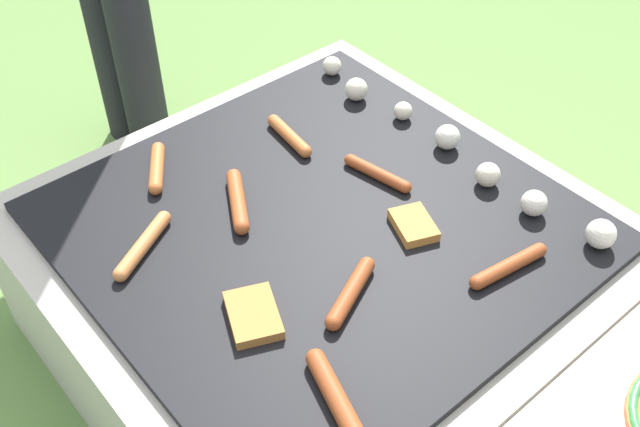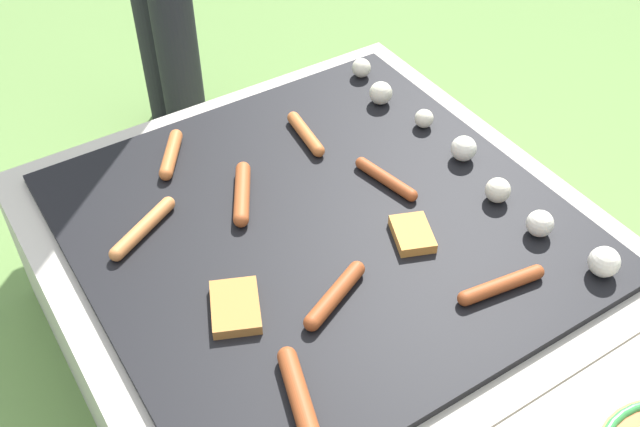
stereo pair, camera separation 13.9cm
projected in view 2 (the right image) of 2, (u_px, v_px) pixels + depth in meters
name	position (u px, v px, depth m)	size (l,w,h in m)	color
ground_plane	(320.00, 342.00, 1.67)	(14.00, 14.00, 0.00)	#608442
grill	(320.00, 287.00, 1.54)	(0.99, 0.99, 0.37)	#B2AA9E
sausage_front_center	(143.00, 228.00, 1.38)	(0.10, 0.16, 0.03)	#C6753D
sausage_mid_left	(300.00, 399.00, 1.11)	(0.18, 0.08, 0.03)	#93421E
sausage_mid_right	(306.00, 134.00, 1.59)	(0.15, 0.04, 0.03)	#B7602D
sausage_front_right	(242.00, 193.00, 1.44)	(0.16, 0.10, 0.03)	#A34C23
sausage_back_center	(501.00, 285.00, 1.28)	(0.05, 0.17, 0.03)	#93421E
sausage_back_left	(171.00, 154.00, 1.53)	(0.13, 0.10, 0.03)	#B7602D
sausage_back_right	(335.00, 295.00, 1.26)	(0.09, 0.16, 0.03)	#93421E
sausage_front_left	(386.00, 179.00, 1.48)	(0.16, 0.05, 0.02)	#93421E
bread_slice_center	(412.00, 234.00, 1.37)	(0.11, 0.10, 0.02)	#D18438
bread_slice_right	(235.00, 307.00, 1.24)	(0.13, 0.12, 0.02)	#B27033
mushroom_row	(471.00, 161.00, 1.50)	(0.79, 0.08, 0.05)	beige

